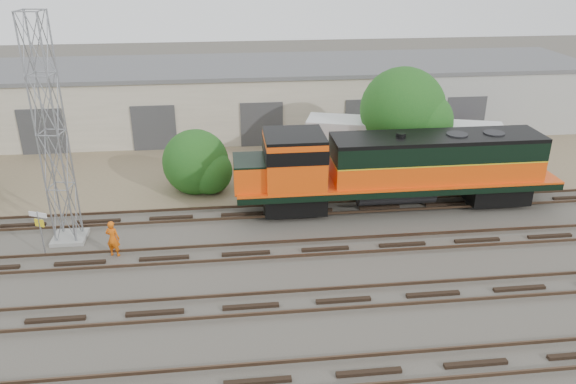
{
  "coord_description": "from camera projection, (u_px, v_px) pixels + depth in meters",
  "views": [
    {
      "loc": [
        -0.69,
        -22.87,
        14.1
      ],
      "look_at": [
        2.39,
        4.0,
        2.2
      ],
      "focal_mm": 35.0,
      "sensor_mm": 36.0,
      "label": 1
    }
  ],
  "objects": [
    {
      "name": "signal_tower",
      "position": [
        52.0,
        138.0,
        27.14
      ],
      "size": [
        1.69,
        1.69,
        11.48
      ],
      "rotation": [
        0.0,
        0.0,
        -0.14
      ],
      "color": "gray",
      "rests_on": "ground"
    },
    {
      "name": "tree_east",
      "position": [
        408.0,
        113.0,
        35.33
      ],
      "size": [
        5.67,
        5.4,
        7.29
      ],
      "color": "#382619",
      "rests_on": "ground"
    },
    {
      "name": "sign_post",
      "position": [
        40.0,
        225.0,
        27.13
      ],
      "size": [
        0.94,
        0.42,
        2.43
      ],
      "color": "gray",
      "rests_on": "ground"
    },
    {
      "name": "locomotive",
      "position": [
        393.0,
        167.0,
        31.87
      ],
      "size": [
        18.58,
        3.26,
        4.47
      ],
      "color": "black",
      "rests_on": "tracks"
    },
    {
      "name": "ground",
      "position": [
        247.0,
        271.0,
        26.54
      ],
      "size": [
        140.0,
        140.0,
        0.0
      ],
      "primitive_type": "plane",
      "color": "#47423A",
      "rests_on": "ground"
    },
    {
      "name": "tree_mid",
      "position": [
        199.0,
        164.0,
        34.67
      ],
      "size": [
        4.29,
        4.09,
        4.09
      ],
      "color": "#382619",
      "rests_on": "ground"
    },
    {
      "name": "dumpster_blue",
      "position": [
        476.0,
        138.0,
        42.38
      ],
      "size": [
        1.79,
        1.71,
        1.5
      ],
      "primitive_type": "cube",
      "rotation": [
        0.0,
        0.0,
        -0.14
      ],
      "color": "navy",
      "rests_on": "ground"
    },
    {
      "name": "warehouse",
      "position": [
        234.0,
        97.0,
        46.37
      ],
      "size": [
        58.4,
        10.4,
        5.3
      ],
      "color": "beige",
      "rests_on": "ground"
    },
    {
      "name": "dirt_strip",
      "position": [
        237.0,
        160.0,
        40.18
      ],
      "size": [
        80.0,
        16.0,
        0.02
      ],
      "primitive_type": "cube",
      "color": "#726047",
      "rests_on": "ground"
    },
    {
      "name": "tracks",
      "position": [
        251.0,
        306.0,
        23.78
      ],
      "size": [
        80.0,
        20.4,
        0.28
      ],
      "color": "black",
      "rests_on": "ground"
    },
    {
      "name": "semi_trailer",
      "position": [
        407.0,
        143.0,
        36.27
      ],
      "size": [
        12.51,
        5.94,
        3.79
      ],
      "rotation": [
        0.0,
        0.0,
        -0.29
      ],
      "color": "silver",
      "rests_on": "ground"
    },
    {
      "name": "dumpster_red",
      "position": [
        467.0,
        137.0,
        42.75
      ],
      "size": [
        1.65,
        1.57,
        1.4
      ],
      "primitive_type": "cube",
      "rotation": [
        0.0,
        0.0,
        -0.12
      ],
      "color": "maroon",
      "rests_on": "ground"
    },
    {
      "name": "worker",
      "position": [
        113.0,
        239.0,
        27.47
      ],
      "size": [
        0.79,
        0.62,
        1.89
      ],
      "primitive_type": "imported",
      "rotation": [
        0.0,
        0.0,
        2.87
      ],
      "color": "#E15B0C",
      "rests_on": "ground"
    }
  ]
}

